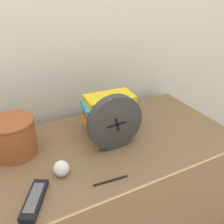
{
  "coord_description": "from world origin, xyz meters",
  "views": [
    {
      "loc": [
        -0.3,
        -0.56,
        1.42
      ],
      "look_at": [
        0.16,
        0.33,
        0.89
      ],
      "focal_mm": 42.0,
      "sensor_mm": 36.0,
      "label": 1
    }
  ],
  "objects_px": {
    "crumpled_paper_ball": "(61,169)",
    "book_stack": "(109,114)",
    "tv_remote": "(35,200)",
    "basket": "(13,136)",
    "pen": "(111,180)",
    "desk_clock": "(115,123)"
  },
  "relations": [
    {
      "from": "basket",
      "to": "pen",
      "type": "height_order",
      "value": "basket"
    },
    {
      "from": "desk_clock",
      "to": "tv_remote",
      "type": "relative_size",
      "value": 1.38
    },
    {
      "from": "desk_clock",
      "to": "pen",
      "type": "height_order",
      "value": "desk_clock"
    },
    {
      "from": "book_stack",
      "to": "basket",
      "type": "height_order",
      "value": "book_stack"
    },
    {
      "from": "tv_remote",
      "to": "crumpled_paper_ball",
      "type": "height_order",
      "value": "crumpled_paper_ball"
    },
    {
      "from": "book_stack",
      "to": "crumpled_paper_ball",
      "type": "xyz_separation_m",
      "value": [
        -0.3,
        -0.2,
        -0.05
      ]
    },
    {
      "from": "book_stack",
      "to": "crumpled_paper_ball",
      "type": "height_order",
      "value": "book_stack"
    },
    {
      "from": "basket",
      "to": "pen",
      "type": "xyz_separation_m",
      "value": [
        0.27,
        -0.34,
        -0.08
      ]
    },
    {
      "from": "tv_remote",
      "to": "crumpled_paper_ball",
      "type": "bearing_deg",
      "value": 35.23
    },
    {
      "from": "crumpled_paper_ball",
      "to": "book_stack",
      "type": "bearing_deg",
      "value": 33.46
    },
    {
      "from": "tv_remote",
      "to": "basket",
      "type": "bearing_deg",
      "value": 91.15
    },
    {
      "from": "desk_clock",
      "to": "book_stack",
      "type": "bearing_deg",
      "value": 71.92
    },
    {
      "from": "tv_remote",
      "to": "crumpled_paper_ball",
      "type": "relative_size",
      "value": 2.94
    },
    {
      "from": "book_stack",
      "to": "basket",
      "type": "bearing_deg",
      "value": 177.47
    },
    {
      "from": "basket",
      "to": "book_stack",
      "type": "bearing_deg",
      "value": -2.53
    },
    {
      "from": "tv_remote",
      "to": "book_stack",
      "type": "bearing_deg",
      "value": 33.97
    },
    {
      "from": "pen",
      "to": "tv_remote",
      "type": "bearing_deg",
      "value": 173.37
    },
    {
      "from": "pen",
      "to": "desk_clock",
      "type": "bearing_deg",
      "value": 57.46
    },
    {
      "from": "basket",
      "to": "crumpled_paper_ball",
      "type": "relative_size",
      "value": 3.18
    },
    {
      "from": "pen",
      "to": "book_stack",
      "type": "bearing_deg",
      "value": 63.25
    },
    {
      "from": "book_stack",
      "to": "crumpled_paper_ball",
      "type": "relative_size",
      "value": 4.36
    },
    {
      "from": "desk_clock",
      "to": "crumpled_paper_ball",
      "type": "relative_size",
      "value": 4.07
    }
  ]
}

